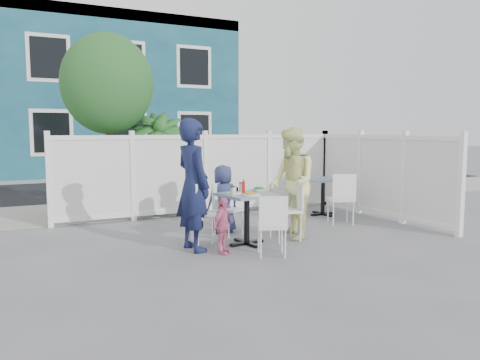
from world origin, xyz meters
name	(u,v)px	position (x,y,z in m)	size (l,w,h in m)	color
ground	(257,240)	(0.00, 0.00, 0.00)	(80.00, 80.00, 0.00)	slate
near_sidewalk	(179,205)	(0.00, 3.80, 0.01)	(24.00, 2.60, 0.01)	gray
street	(139,187)	(0.00, 7.50, 0.00)	(24.00, 5.00, 0.01)	black
far_sidewalk	(118,177)	(0.00, 10.60, 0.01)	(24.00, 1.60, 0.01)	gray
building	(87,98)	(-0.50, 14.00, 3.00)	(11.00, 6.00, 6.00)	navy
fence_back	(205,176)	(0.10, 2.40, 0.78)	(5.86, 0.08, 1.60)	white
fence_right	(380,178)	(3.00, 0.60, 0.78)	(0.08, 3.66, 1.60)	white
tree	(107,84)	(-1.60, 3.30, 2.59)	(1.80, 1.62, 3.59)	#382316
utility_cabinet	(79,182)	(-2.12, 4.00, 0.60)	(0.65, 0.46, 1.20)	gold
potted_shrub_a	(156,162)	(-0.70, 3.10, 1.03)	(1.16, 1.16, 2.06)	#1D5425
potted_shrub_b	(271,169)	(1.95, 3.00, 0.80)	(1.43, 1.24, 1.59)	#1D5425
main_table	(247,205)	(-0.27, -0.16, 0.59)	(0.82, 0.82, 0.76)	slate
spare_table	(323,187)	(2.19, 1.34, 0.57)	(0.73, 0.73, 0.73)	slate
chair_left	(200,210)	(-0.99, -0.10, 0.56)	(0.43, 0.45, 0.96)	white
chair_right	(290,204)	(0.48, -0.18, 0.55)	(0.48, 0.49, 0.95)	white
chair_back	(225,205)	(-0.27, 0.61, 0.49)	(0.49, 0.48, 0.84)	white
chair_near	(272,221)	(-0.27, -0.93, 0.49)	(0.49, 0.48, 0.84)	white
chair_spare	(342,195)	(1.90, 0.36, 0.54)	(0.54, 0.53, 0.93)	white
man	(193,185)	(-1.09, -0.12, 0.93)	(0.68, 0.44, 1.86)	#151B41
woman	(291,183)	(0.54, -0.10, 0.87)	(0.85, 0.66, 1.75)	#F0F953
boy	(223,199)	(-0.26, 0.71, 0.56)	(0.55, 0.36, 1.13)	navy
toddler	(223,226)	(-0.80, -0.49, 0.39)	(0.46, 0.19, 0.78)	pink
plate_main	(252,195)	(-0.28, -0.34, 0.77)	(0.26, 0.26, 0.02)	white
plate_side	(234,193)	(-0.43, -0.07, 0.77)	(0.23, 0.23, 0.02)	white
salad_bowl	(259,191)	(-0.04, -0.12, 0.79)	(0.23, 0.23, 0.06)	white
coffee_cup_a	(233,191)	(-0.50, -0.18, 0.82)	(0.07, 0.07, 0.11)	beige
coffee_cup_b	(242,187)	(-0.23, 0.08, 0.83)	(0.09, 0.09, 0.13)	beige
ketchup_bottle	(244,188)	(-0.28, -0.08, 0.84)	(0.05, 0.05, 0.16)	#AE1A12
salt_shaker	(233,190)	(-0.37, 0.09, 0.80)	(0.03, 0.03, 0.07)	white
pepper_shaker	(237,189)	(-0.31, 0.08, 0.80)	(0.03, 0.03, 0.07)	black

